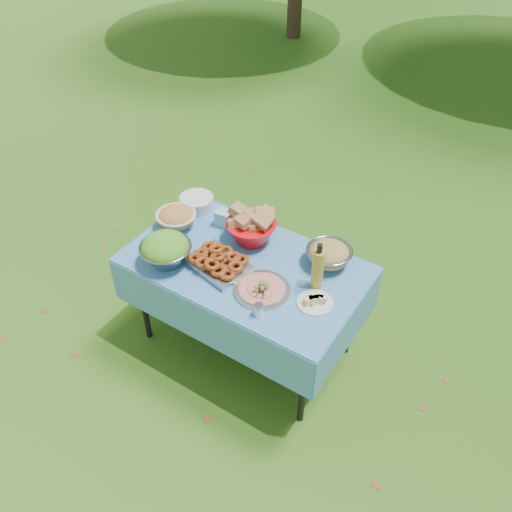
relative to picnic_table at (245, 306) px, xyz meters
The scene contains 14 objects.
ground 0.38m from the picnic_table, ahead, with size 80.00×80.00×0.00m, color #0D3609.
picnic_table is the anchor object (origin of this frame).
salad_bowl 0.68m from the picnic_table, 147.89° to the right, with size 0.31×0.31×0.21m, color gray, non-canonical shape.
pasta_bowl_white 0.74m from the picnic_table, behind, with size 0.26×0.26×0.15m, color silver, non-canonical shape.
plate_stack 0.80m from the picnic_table, 153.32° to the left, with size 0.23×0.23×0.09m, color silver.
wipes_box 0.60m from the picnic_table, 142.56° to the left, with size 0.12×0.08×0.11m, color #8ED2DA.
sanitizer_bottle 0.61m from the picnic_table, 103.91° to the left, with size 0.06×0.06×0.17m, color #CF7F97.
bread_bowl 0.54m from the picnic_table, 112.77° to the left, with size 0.33×0.33×0.22m, color red, non-canonical shape.
pasta_bowl_steel 0.69m from the picnic_table, 33.14° to the left, with size 0.28×0.28×0.15m, color gray, non-canonical shape.
fried_tray 0.45m from the picnic_table, 134.65° to the right, with size 0.37×0.26×0.09m, color #ABACB0.
charcuterie_platter 0.49m from the picnic_table, 33.25° to the right, with size 0.34×0.34×0.08m, color #B3B7BB.
oil_bottle 0.71m from the picnic_table, ahead, with size 0.07×0.07×0.32m, color gold.
cheese_plate 0.67m from the picnic_table, ahead, with size 0.21×0.21×0.06m, color silver.
shaker 0.61m from the picnic_table, 45.77° to the right, with size 0.05×0.05×0.08m, color white.
Camera 1 is at (1.41, -2.04, 2.99)m, focal length 38.00 mm.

